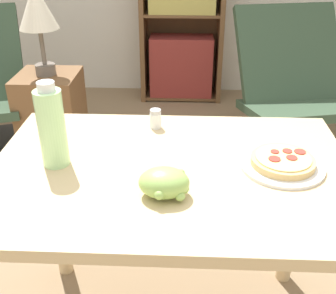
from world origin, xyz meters
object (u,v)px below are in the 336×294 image
Objects in this scene: grape_bunch at (164,183)px; drink_bottle at (52,127)px; pizza_on_plate at (283,163)px; bookshelf at (182,21)px; side_table at (53,121)px; salt_shaker at (155,119)px; lounge_chair_far at (293,112)px; table_lamp at (37,11)px.

drink_bottle is at bearing 155.50° from grape_bunch.
bookshelf is (-0.32, 2.34, -0.10)m from pizza_on_plate.
drink_bottle is at bearing -179.27° from pizza_on_plate.
drink_bottle reaches higher than pizza_on_plate.
bookshelf reaches higher than grape_bunch.
bookshelf reaches higher than side_table.
drink_bottle reaches higher than side_table.
bookshelf is at bearing 82.01° from drink_bottle.
drink_bottle is (-0.32, 0.15, 0.08)m from grape_bunch.
lounge_chair_far is (0.77, 1.15, -0.47)m from salt_shaker.
pizza_on_plate is at bearing 0.73° from drink_bottle.
lounge_chair_far reaches higher than pizza_on_plate.
drink_bottle is 2.38m from bookshelf.
side_table is at bearing 109.08° from drink_bottle.
drink_bottle is at bearing -70.92° from table_lamp.
table_lamp is (-1.46, -0.21, 0.64)m from lounge_chair_far.
salt_shaker is 1.17m from table_lamp.
drink_bottle reaches higher than salt_shaker.
pizza_on_plate is 3.66× the size of salt_shaker.
grape_bunch is at bearing -61.20° from side_table.
bookshelf is (-0.72, 0.95, 0.35)m from lounge_chair_far.
bookshelf is (0.06, 2.10, -0.12)m from salt_shaker.
lounge_chair_far is 1.52× the size of side_table.
lounge_chair_far is at bearing 64.88° from grape_bunch.
table_lamp is at bearing -122.44° from bookshelf.
salt_shaker is at bearing -135.74° from lounge_chair_far.
lounge_chair_far is at bearing 74.21° from pizza_on_plate.
bookshelf reaches higher than table_lamp.
grape_bunch is at bearing -61.20° from table_lamp.
drink_bottle is 1.26m from table_lamp.
salt_shaker is (0.27, 0.25, -0.09)m from drink_bottle.
grape_bunch is 0.36m from drink_bottle.
pizza_on_plate is 0.66m from drink_bottle.
lounge_chair_far is 1.81× the size of table_lamp.
lounge_chair_far is at bearing 53.19° from drink_bottle.
side_table is (-0.74, -1.16, -0.35)m from bookshelf.
lounge_chair_far is 0.64× the size of bookshelf.
grape_bunch is 0.23× the size of side_table.
salt_shaker is (-0.05, 0.40, -0.01)m from grape_bunch.
grape_bunch is 0.15× the size of lounge_chair_far.
pizza_on_plate is at bearing -47.90° from table_lamp.
salt_shaker is at bearing -53.88° from table_lamp.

